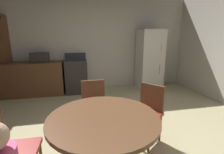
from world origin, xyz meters
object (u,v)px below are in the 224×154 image
(chair_north, at_px, (94,104))
(chair_northeast, at_px, (148,110))
(dining_table, at_px, (104,130))
(microwave, at_px, (40,57))
(refrigerator, at_px, (149,60))
(oven_range, at_px, (76,76))
(chair_west, at_px, (8,149))

(chair_north, bearing_deg, chair_northeast, 63.02)
(dining_table, height_order, chair_northeast, chair_northeast)
(microwave, bearing_deg, dining_table, -68.46)
(dining_table, distance_m, chair_north, 0.94)
(refrigerator, xyz_separation_m, dining_table, (-1.89, -3.06, -0.28))
(chair_northeast, bearing_deg, refrigerator, -151.36)
(microwave, xyz_separation_m, dining_table, (1.23, -3.11, -0.43))
(refrigerator, height_order, microwave, refrigerator)
(oven_range, bearing_deg, chair_northeast, -67.59)
(refrigerator, distance_m, dining_table, 3.61)
(chair_northeast, bearing_deg, dining_table, 0.00)
(microwave, bearing_deg, oven_range, 0.22)
(refrigerator, distance_m, chair_west, 4.17)
(microwave, relative_size, dining_table, 0.38)
(oven_range, height_order, chair_north, oven_range)
(chair_west, xyz_separation_m, chair_northeast, (1.68, 0.54, 0.00))
(chair_west, bearing_deg, chair_northeast, 18.96)
(oven_range, distance_m, dining_table, 3.13)
(dining_table, bearing_deg, microwave, 111.54)
(microwave, relative_size, chair_north, 0.51)
(refrigerator, xyz_separation_m, chair_north, (-1.90, -2.13, -0.38))
(microwave, bearing_deg, chair_west, -84.58)
(dining_table, bearing_deg, chair_north, 90.78)
(microwave, distance_m, chair_west, 3.15)
(chair_north, bearing_deg, dining_table, 0.00)
(dining_table, distance_m, chair_northeast, 0.94)
(microwave, distance_m, dining_table, 3.37)
(chair_west, bearing_deg, oven_range, 79.63)
(refrigerator, distance_m, chair_north, 2.88)
(refrigerator, height_order, dining_table, refrigerator)
(refrigerator, height_order, chair_northeast, refrigerator)
(oven_range, relative_size, refrigerator, 0.62)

